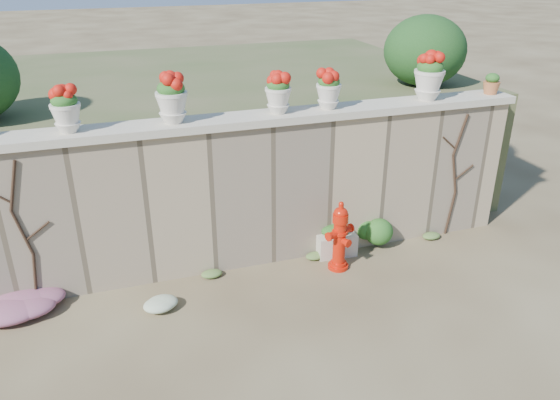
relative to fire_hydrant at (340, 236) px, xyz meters
name	(u,v)px	position (x,y,z in m)	size (l,w,h in m)	color
ground	(282,338)	(-1.21, -1.18, -0.50)	(80.00, 80.00, 0.00)	#4F3E27
stone_wall	(240,196)	(-1.21, 0.62, 0.50)	(8.00, 0.40, 2.00)	#9D8869
wall_cap	(237,120)	(-1.21, 0.62, 1.55)	(8.10, 0.52, 0.10)	beige
raised_fill	(197,128)	(-1.21, 3.82, 0.50)	(9.00, 6.00, 2.00)	#384C23
back_shrub_right	(425,50)	(2.19, 1.82, 2.05)	(1.30, 1.30, 1.10)	#143814
vine_left	(24,234)	(-3.89, 0.40, 0.49)	(0.60, 0.04, 1.91)	black
vine_right	(455,174)	(2.01, 0.40, 0.49)	(0.60, 0.04, 1.91)	black
fire_hydrant	(340,236)	(0.00, 0.00, 0.00)	(0.43, 0.31, 1.00)	red
planter_box	(336,240)	(0.11, 0.37, -0.29)	(0.58, 0.36, 0.47)	beige
green_shrub	(373,229)	(0.70, 0.37, -0.20)	(0.63, 0.57, 0.60)	#1E5119
magenta_clump	(24,304)	(-4.02, 0.23, -0.37)	(1.03, 0.69, 0.27)	#C72797
white_flowers	(166,303)	(-2.39, -0.23, -0.40)	(0.55, 0.44, 0.20)	white
urn_pot_1	(66,110)	(-3.22, 0.62, 1.86)	(0.34, 0.34, 0.53)	beige
urn_pot_2	(172,98)	(-2.01, 0.62, 1.90)	(0.39, 0.39, 0.61)	beige
urn_pot_3	(278,93)	(-0.67, 0.62, 1.86)	(0.34, 0.34, 0.53)	beige
urn_pot_4	(329,89)	(0.02, 0.62, 1.85)	(0.33, 0.33, 0.52)	beige
urn_pot_5	(429,76)	(1.52, 0.62, 1.92)	(0.42, 0.42, 0.66)	beige
terracotta_pot	(491,85)	(2.59, 0.62, 1.73)	(0.24, 0.24, 0.29)	#AF6235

